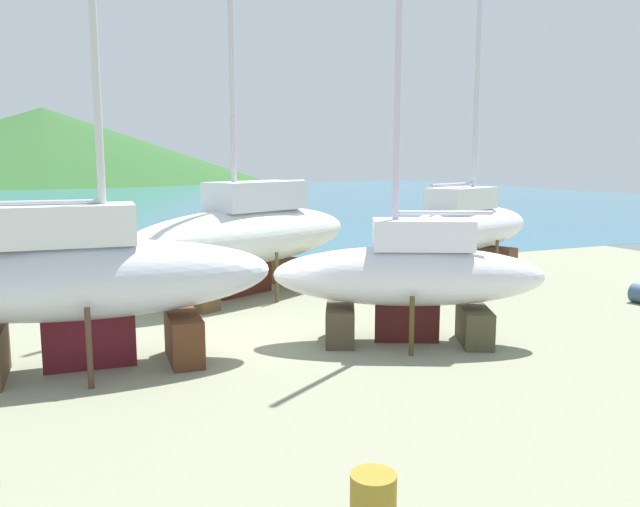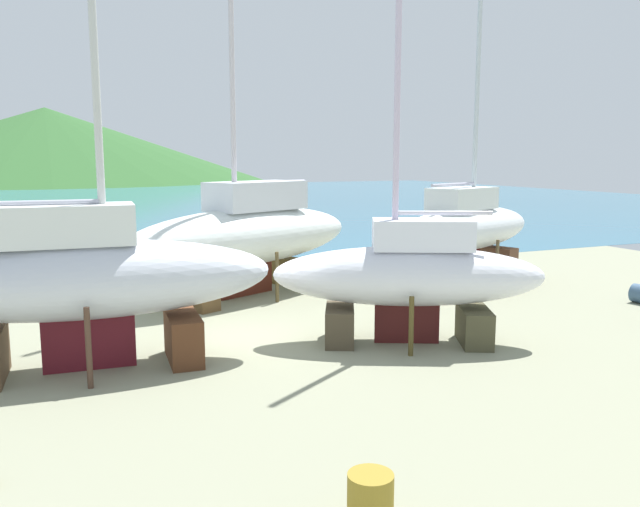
# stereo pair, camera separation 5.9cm
# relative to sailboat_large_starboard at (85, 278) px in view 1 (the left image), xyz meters

# --- Properties ---
(ground_plane) EXTENTS (45.16, 45.16, 0.00)m
(ground_plane) POSITION_rel_sailboat_large_starboard_xyz_m (3.89, -1.07, -2.05)
(ground_plane) COLOR gray
(sea_water) EXTENTS (129.89, 87.85, 0.01)m
(sea_water) POSITION_rel_sailboat_large_starboard_xyz_m (3.89, 54.15, -2.05)
(sea_water) COLOR #2F6782
(sea_water) RESTS_ON ground
(headland_hill) EXTENTS (175.43, 175.43, 29.48)m
(headland_hill) POSITION_rel_sailboat_large_starboard_xyz_m (0.86, 130.39, -2.05)
(headland_hill) COLOR #2D5A2A
(headland_hill) RESTS_ON ground
(sailboat_large_starboard) EXTENTS (8.22, 2.73, 12.58)m
(sailboat_large_starboard) POSITION_rel_sailboat_large_starboard_xyz_m (0.00, 0.00, 0.00)
(sailboat_large_starboard) COLOR #512E1A
(sailboat_large_starboard) RESTS_ON ground
(sailboat_mid_port) EXTENTS (6.87, 4.63, 10.49)m
(sailboat_mid_port) POSITION_rel_sailboat_large_starboard_xyz_m (7.49, -1.00, -0.32)
(sailboat_mid_port) COLOR #473C2C
(sailboat_mid_port) RESTS_ON ground
(sailboat_small_center) EXTENTS (7.75, 4.86, 13.85)m
(sailboat_small_center) POSITION_rel_sailboat_large_starboard_xyz_m (13.30, 4.59, 0.03)
(sailboat_small_center) COLOR brown
(sailboat_small_center) RESTS_ON ground
(sailboat_far_slipway) EXTENTS (9.58, 6.24, 16.13)m
(sailboat_far_slipway) POSITION_rel_sailboat_large_starboard_xyz_m (5.48, 6.00, 0.05)
(sailboat_far_slipway) COLOR brown
(sailboat_far_slipway) RESTS_ON ground
(barrel_tar_black) EXTENTS (0.81, 0.81, 0.83)m
(barrel_tar_black) POSITION_rel_sailboat_large_starboard_xyz_m (9.60, 2.41, -1.63)
(barrel_tar_black) COLOR brown
(barrel_tar_black) RESTS_ON ground
(barrel_rust_near) EXTENTS (0.69, 0.69, 0.76)m
(barrel_rust_near) POSITION_rel_sailboat_large_starboard_xyz_m (2.78, -7.88, -1.67)
(barrel_rust_near) COLOR olive
(barrel_rust_near) RESTS_ON ground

